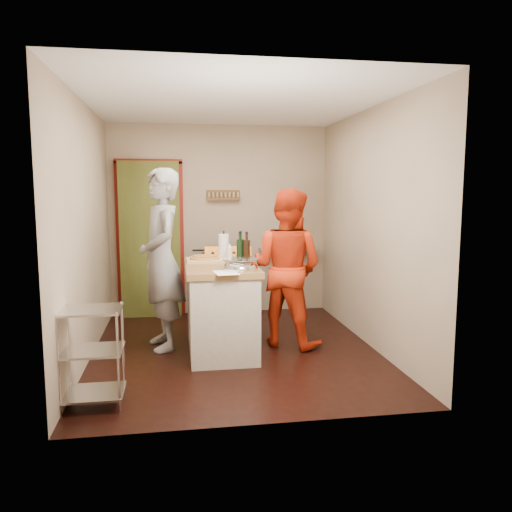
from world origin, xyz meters
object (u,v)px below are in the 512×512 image
(stove, at_px, (226,285))
(wire_shelving, at_px, (92,352))
(island, at_px, (221,305))
(person_stripe, at_px, (162,259))
(person_red, at_px, (287,268))

(stove, xyz_separation_m, wire_shelving, (-1.33, -2.62, -0.01))
(wire_shelving, relative_size, island, 0.60)
(wire_shelving, distance_m, island, 1.66)
(stove, bearing_deg, island, -97.76)
(stove, relative_size, island, 0.75)
(island, distance_m, person_stripe, 0.81)
(stove, distance_m, person_stripe, 1.54)
(wire_shelving, distance_m, person_red, 2.35)
(person_stripe, bearing_deg, island, 57.43)
(person_stripe, bearing_deg, wire_shelving, -33.47)
(wire_shelving, xyz_separation_m, island, (1.14, 1.21, 0.06))
(stove, height_order, person_stripe, person_stripe)
(person_stripe, distance_m, person_red, 1.37)
(wire_shelving, height_order, person_red, person_red)
(island, relative_size, person_red, 0.77)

